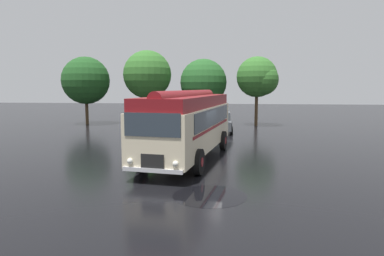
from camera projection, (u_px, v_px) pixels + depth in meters
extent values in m
plane|color=black|center=(197.00, 161.00, 16.97)|extent=(120.00, 120.00, 0.00)
cube|color=beige|center=(189.00, 128.00, 17.38)|extent=(3.88, 10.25, 2.10)
cube|color=maroon|center=(188.00, 101.00, 17.23)|extent=(3.66, 10.03, 0.56)
cylinder|color=maroon|center=(188.00, 96.00, 17.19)|extent=(1.93, 9.49, 0.60)
cube|color=#2D3842|center=(214.00, 116.00, 17.28)|extent=(1.16, 7.93, 0.84)
cube|color=#2D3842|center=(167.00, 115.00, 17.93)|extent=(1.16, 7.93, 0.84)
cube|color=maroon|center=(214.00, 127.00, 17.25)|extent=(1.18, 8.12, 0.12)
cube|color=maroon|center=(166.00, 126.00, 17.89)|extent=(1.18, 8.12, 0.12)
cube|color=#2D3842|center=(152.00, 125.00, 12.49)|extent=(2.18, 0.35, 0.88)
cube|color=black|center=(152.00, 162.00, 12.65)|extent=(0.90, 0.19, 0.56)
cube|color=silver|center=(152.00, 170.00, 12.67)|extent=(2.37, 0.43, 0.16)
sphere|color=white|center=(175.00, 164.00, 12.41)|extent=(0.22, 0.22, 0.22)
sphere|color=white|center=(130.00, 161.00, 12.87)|extent=(0.22, 0.22, 0.22)
cylinder|color=black|center=(199.00, 162.00, 14.20)|extent=(0.43, 1.13, 1.10)
cylinder|color=maroon|center=(199.00, 162.00, 14.20)|extent=(0.37, 0.43, 0.39)
cylinder|color=black|center=(141.00, 159.00, 14.86)|extent=(0.43, 1.13, 1.10)
cylinder|color=maroon|center=(141.00, 159.00, 14.86)|extent=(0.37, 0.43, 0.39)
cylinder|color=black|center=(223.00, 140.00, 19.96)|extent=(0.43, 1.13, 1.10)
cylinder|color=maroon|center=(223.00, 140.00, 19.96)|extent=(0.37, 0.43, 0.39)
cylinder|color=black|center=(181.00, 139.00, 20.62)|extent=(0.43, 1.13, 1.10)
cylinder|color=maroon|center=(181.00, 139.00, 20.62)|extent=(0.37, 0.43, 0.39)
cube|color=black|center=(186.00, 124.00, 27.89)|extent=(2.26, 4.39, 0.70)
cube|color=black|center=(186.00, 116.00, 27.95)|extent=(1.78, 2.37, 0.64)
cube|color=#2D3842|center=(195.00, 116.00, 27.76)|extent=(0.29, 1.92, 0.50)
cube|color=#2D3842|center=(178.00, 115.00, 28.14)|extent=(0.29, 1.92, 0.50)
cylinder|color=black|center=(192.00, 130.00, 26.46)|extent=(0.29, 0.66, 0.64)
cylinder|color=black|center=(171.00, 130.00, 26.90)|extent=(0.29, 0.66, 0.64)
cylinder|color=black|center=(200.00, 127.00, 28.96)|extent=(0.29, 0.66, 0.64)
cylinder|color=black|center=(180.00, 126.00, 29.40)|extent=(0.29, 0.66, 0.64)
cube|color=#4C5156|center=(220.00, 124.00, 27.73)|extent=(1.82, 4.25, 0.70)
cube|color=#4C5156|center=(220.00, 116.00, 27.80)|extent=(1.56, 2.23, 0.64)
cube|color=#2D3842|center=(230.00, 116.00, 27.73)|extent=(0.08, 1.93, 0.50)
cube|color=#2D3842|center=(211.00, 116.00, 27.86)|extent=(0.08, 1.93, 0.50)
cylinder|color=black|center=(232.00, 131.00, 26.40)|extent=(0.22, 0.65, 0.64)
cylinder|color=black|center=(209.00, 130.00, 26.56)|extent=(0.22, 0.65, 0.64)
cylinder|color=black|center=(231.00, 127.00, 28.98)|extent=(0.22, 0.65, 0.64)
cylinder|color=black|center=(210.00, 126.00, 29.14)|extent=(0.22, 0.65, 0.64)
cylinder|color=#4C3823|center=(87.00, 111.00, 33.80)|extent=(0.30, 0.30, 2.57)
sphere|color=#1E4C1E|center=(86.00, 80.00, 33.45)|extent=(4.62, 4.62, 4.62)
sphere|color=#1E4C1E|center=(82.00, 83.00, 33.26)|extent=(2.60, 2.60, 2.60)
cylinder|color=#4C3823|center=(148.00, 108.00, 34.06)|extent=(0.40, 0.40, 3.12)
sphere|color=#336B28|center=(147.00, 75.00, 33.67)|extent=(4.73, 4.73, 4.73)
sphere|color=#336B28|center=(145.00, 74.00, 33.93)|extent=(3.50, 3.50, 3.50)
cylinder|color=#4C3823|center=(203.00, 112.00, 34.19)|extent=(0.29, 0.29, 2.41)
sphere|color=#235623|center=(203.00, 82.00, 33.84)|extent=(4.60, 4.60, 4.60)
sphere|color=#235623|center=(205.00, 83.00, 33.50)|extent=(3.38, 3.38, 3.38)
cylinder|color=#4C3823|center=(256.00, 109.00, 32.50)|extent=(0.30, 0.30, 3.18)
sphere|color=#336B28|center=(257.00, 77.00, 32.14)|extent=(3.82, 3.82, 3.82)
sphere|color=#336B28|center=(263.00, 80.00, 31.73)|extent=(2.91, 2.91, 2.91)
cylinder|color=black|center=(210.00, 196.00, 11.51)|extent=(2.50, 2.50, 0.01)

